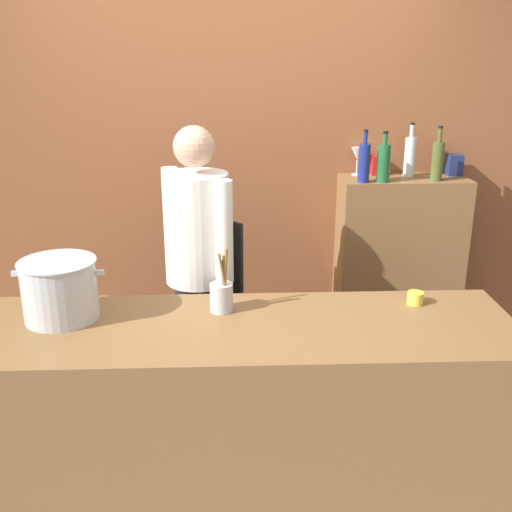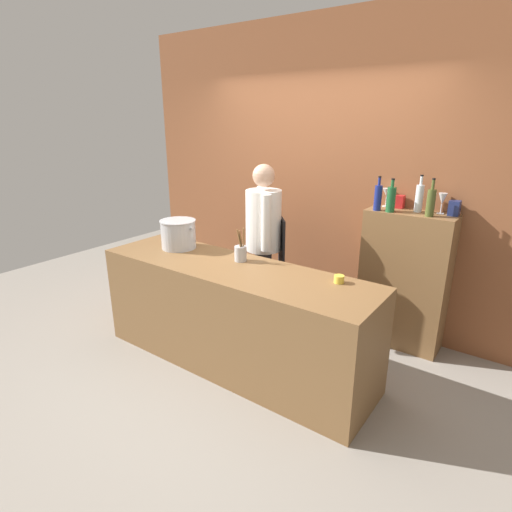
{
  "view_description": "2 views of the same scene",
  "coord_description": "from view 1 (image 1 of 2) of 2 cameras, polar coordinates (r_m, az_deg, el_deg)",
  "views": [
    {
      "loc": [
        0.01,
        -2.34,
        2.03
      ],
      "look_at": [
        0.13,
        0.4,
        1.07
      ],
      "focal_mm": 42.43,
      "sensor_mm": 36.0,
      "label": 1
    },
    {
      "loc": [
        2.02,
        -2.46,
        2.07
      ],
      "look_at": [
        0.04,
        0.27,
        0.93
      ],
      "focal_mm": 28.93,
      "sensor_mm": 36.0,
      "label": 2
    }
  ],
  "objects": [
    {
      "name": "wine_glass_tall",
      "position": [
        3.87,
        16.79,
        9.12
      ],
      "size": [
        0.07,
        0.07,
        0.18
      ],
      "color": "silver",
      "rests_on": "bar_cabinet"
    },
    {
      "name": "butter_jar",
      "position": [
        2.89,
        14.78,
        -3.85
      ],
      "size": [
        0.08,
        0.08,
        0.06
      ],
      "primitive_type": "cylinder",
      "color": "yellow",
      "rests_on": "prep_counter"
    },
    {
      "name": "wine_glass_short",
      "position": [
        3.77,
        9.56,
        9.4
      ],
      "size": [
        0.08,
        0.08,
        0.17
      ],
      "color": "silver",
      "rests_on": "bar_cabinet"
    },
    {
      "name": "wine_bottle_green",
      "position": [
        3.6,
        11.95,
        8.64
      ],
      "size": [
        0.08,
        0.08,
        0.29
      ],
      "color": "#1E592D",
      "rests_on": "bar_cabinet"
    },
    {
      "name": "ground_plane",
      "position": [
        3.1,
        -2.17,
        -21.69
      ],
      "size": [
        8.0,
        8.0,
        0.0
      ],
      "primitive_type": "plane",
      "color": "gray"
    },
    {
      "name": "stockpot_large",
      "position": [
        2.75,
        -18.02,
        -3.04
      ],
      "size": [
        0.39,
        0.33,
        0.26
      ],
      "color": "#B7BABF",
      "rests_on": "prep_counter"
    },
    {
      "name": "wine_bottle_cobalt",
      "position": [
        3.57,
        10.16,
        8.7
      ],
      "size": [
        0.07,
        0.07,
        0.3
      ],
      "color": "navy",
      "rests_on": "bar_cabinet"
    },
    {
      "name": "utensil_crock",
      "position": [
        2.71,
        -3.25,
        -3.77
      ],
      "size": [
        0.1,
        0.1,
        0.29
      ],
      "color": "#B7BABF",
      "rests_on": "prep_counter"
    },
    {
      "name": "bar_cabinet",
      "position": [
        3.94,
        13.13,
        -1.98
      ],
      "size": [
        0.76,
        0.32,
        1.28
      ],
      "primitive_type": "cube",
      "color": "brown",
      "rests_on": "ground_plane"
    },
    {
      "name": "brick_back_panel",
      "position": [
        3.78,
        -2.56,
        11.16
      ],
      "size": [
        4.4,
        0.1,
        3.0
      ],
      "primitive_type": "cube",
      "color": "brown",
      "rests_on": "ground_plane"
    },
    {
      "name": "wine_bottle_clear",
      "position": [
        3.79,
        14.3,
        9.13
      ],
      "size": [
        0.07,
        0.07,
        0.32
      ],
      "color": "silver",
      "rests_on": "bar_cabinet"
    },
    {
      "name": "spice_tin_navy",
      "position": [
        3.91,
        18.19,
        8.17
      ],
      "size": [
        0.09,
        0.09,
        0.13
      ],
      "primitive_type": "cube",
      "color": "navy",
      "rests_on": "bar_cabinet"
    },
    {
      "name": "chef",
      "position": [
        3.21,
        -5.45,
        -0.21
      ],
      "size": [
        0.43,
        0.45,
        1.66
      ],
      "rotation": [
        0.0,
        0.0,
        2.29
      ],
      "color": "black",
      "rests_on": "ground_plane"
    },
    {
      "name": "spice_tin_red",
      "position": [
        3.81,
        11.37,
        8.39
      ],
      "size": [
        0.07,
        0.07,
        0.12
      ],
      "primitive_type": "cube",
      "color": "red",
      "rests_on": "bar_cabinet"
    },
    {
      "name": "wine_bottle_olive",
      "position": [
        3.71,
        16.74,
        8.66
      ],
      "size": [
        0.07,
        0.07,
        0.32
      ],
      "color": "#475123",
      "rests_on": "bar_cabinet"
    },
    {
      "name": "prep_counter",
      "position": [
        2.83,
        -2.29,
        -14.79
      ],
      "size": [
        2.48,
        0.7,
        0.9
      ],
      "primitive_type": "cube",
      "color": "brown",
      "rests_on": "ground_plane"
    }
  ]
}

